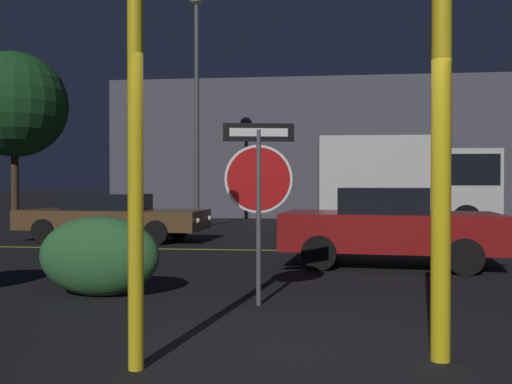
# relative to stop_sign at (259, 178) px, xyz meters

# --- Properties ---
(ground_plane) EXTENTS (260.00, 260.00, 0.00)m
(ground_plane) POSITION_rel_stop_sign_xyz_m (0.57, -1.92, -1.54)
(ground_plane) COLOR black
(road_center_stripe) EXTENTS (34.22, 0.12, 0.01)m
(road_center_stripe) POSITION_rel_stop_sign_xyz_m (0.57, 5.77, -1.54)
(road_center_stripe) COLOR gold
(road_center_stripe) RESTS_ON ground_plane
(stop_sign) EXTENTS (0.85, 0.18, 2.21)m
(stop_sign) POSITION_rel_stop_sign_xyz_m (0.00, 0.00, 0.00)
(stop_sign) COLOR #4C4C51
(stop_sign) RESTS_ON ground_plane
(yellow_pole_left) EXTENTS (0.12, 0.12, 2.96)m
(yellow_pole_left) POSITION_rel_stop_sign_xyz_m (-0.71, -2.49, -0.06)
(yellow_pole_left) COLOR yellow
(yellow_pole_left) RESTS_ON ground_plane
(yellow_pole_right) EXTENTS (0.16, 0.16, 3.18)m
(yellow_pole_right) POSITION_rel_stop_sign_xyz_m (1.73, -1.99, 0.05)
(yellow_pole_right) COLOR yellow
(yellow_pole_right) RESTS_ON ground_plane
(hedge_bush_1) EXTENTS (1.62, 0.77, 1.05)m
(hedge_bush_1) POSITION_rel_stop_sign_xyz_m (-2.15, 0.35, -1.02)
(hedge_bush_1) COLOR #2D6633
(hedge_bush_1) RESTS_ON ground_plane
(passing_car_1) EXTENTS (5.01, 2.09, 1.22)m
(passing_car_1) POSITION_rel_stop_sign_xyz_m (-4.67, 7.53, -0.90)
(passing_car_1) COLOR brown
(passing_car_1) RESTS_ON ground_plane
(passing_car_2) EXTENTS (4.05, 2.35, 1.41)m
(passing_car_2) POSITION_rel_stop_sign_xyz_m (1.97, 3.71, -0.83)
(passing_car_2) COLOR maroon
(passing_car_2) RESTS_ON ground_plane
(delivery_truck) EXTENTS (5.72, 2.76, 3.01)m
(delivery_truck) POSITION_rel_stop_sign_xyz_m (3.58, 12.44, 0.10)
(delivery_truck) COLOR silver
(delivery_truck) RESTS_ON ground_plane
(street_lamp) EXTENTS (0.54, 0.54, 8.05)m
(street_lamp) POSITION_rel_stop_sign_xyz_m (-3.39, 12.02, 4.03)
(street_lamp) COLOR #4C4C51
(street_lamp) RESTS_ON ground_plane
(tree_0) EXTENTS (4.61, 4.61, 7.30)m
(tree_0) POSITION_rel_stop_sign_xyz_m (-12.64, 16.94, 3.44)
(tree_0) COLOR #422D1E
(tree_0) RESTS_ON ground_plane
(building_backdrop) EXTENTS (21.76, 4.29, 6.11)m
(building_backdrop) POSITION_rel_stop_sign_xyz_m (2.31, 19.78, 1.51)
(building_backdrop) COLOR #4C4C56
(building_backdrop) RESTS_ON ground_plane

